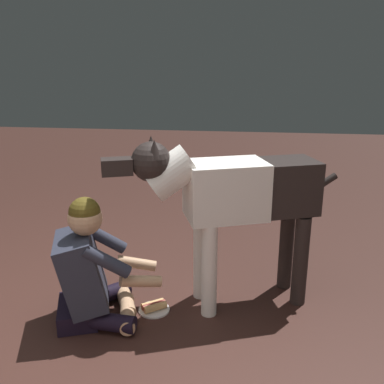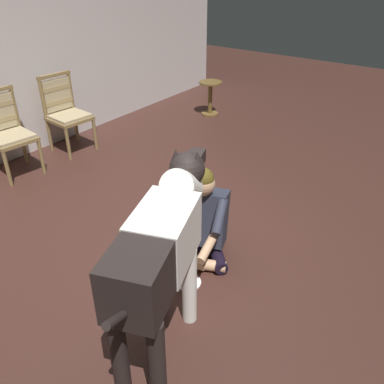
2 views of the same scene
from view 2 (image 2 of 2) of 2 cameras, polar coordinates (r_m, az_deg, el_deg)
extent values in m
plane|color=#3C211B|center=(3.84, -3.01, -6.15)|extent=(15.54, 15.54, 0.00)
cylinder|color=olive|center=(5.13, -20.28, 4.60)|extent=(0.04, 0.04, 0.42)
cylinder|color=olive|center=(4.98, -24.39, 2.95)|extent=(0.04, 0.04, 0.42)
cylinder|color=olive|center=(5.48, -22.42, 5.81)|extent=(0.04, 0.04, 0.42)
cube|color=olive|center=(5.14, -23.88, 6.74)|extent=(0.51, 0.51, 0.04)
cube|color=tan|center=(5.13, -23.96, 7.13)|extent=(0.47, 0.47, 0.04)
cylinder|color=olive|center=(5.30, -23.50, 10.80)|extent=(0.04, 0.04, 0.52)
cube|color=#A18758|center=(5.26, -25.29, 9.09)|extent=(0.39, 0.10, 0.06)
cylinder|color=olive|center=(5.59, -13.40, 7.81)|extent=(0.04, 0.04, 0.42)
cylinder|color=olive|center=(5.38, -16.92, 6.40)|extent=(0.04, 0.04, 0.42)
cylinder|color=olive|center=(5.91, -15.87, 8.74)|extent=(0.04, 0.04, 0.42)
cylinder|color=olive|center=(5.71, -19.27, 7.42)|extent=(0.04, 0.04, 0.42)
cube|color=olive|center=(5.56, -16.72, 9.80)|extent=(0.50, 0.50, 0.04)
cube|color=tan|center=(5.55, -16.77, 10.17)|extent=(0.46, 0.46, 0.04)
cylinder|color=olive|center=(5.75, -16.60, 13.44)|extent=(0.04, 0.04, 0.52)
cylinder|color=olive|center=(5.55, -20.17, 12.25)|extent=(0.04, 0.04, 0.52)
cube|color=olive|center=(5.58, -18.77, 15.20)|extent=(0.46, 0.08, 0.04)
cube|color=tan|center=(5.65, -18.34, 12.76)|extent=(0.38, 0.08, 0.40)
cube|color=#A18758|center=(5.63, -18.49, 13.62)|extent=(0.39, 0.09, 0.06)
cube|color=#A18758|center=(5.68, -18.19, 11.91)|extent=(0.39, 0.09, 0.06)
cube|color=black|center=(3.68, 1.67, -6.80)|extent=(0.34, 0.40, 0.12)
cylinder|color=black|center=(3.53, 3.47, -8.66)|extent=(0.36, 0.36, 0.11)
cylinder|color=tan|center=(3.43, 1.73, -10.07)|extent=(0.23, 0.37, 0.09)
cylinder|color=black|center=(3.59, -1.40, -7.81)|extent=(0.41, 0.15, 0.11)
cylinder|color=tan|center=(3.46, -1.03, -9.56)|extent=(0.19, 0.37, 0.09)
cube|color=#2A2D3B|center=(3.47, 1.56, -3.39)|extent=(0.42, 0.48, 0.50)
cylinder|color=#2A2D3B|center=(3.24, 3.88, -3.45)|extent=(0.30, 0.17, 0.24)
cylinder|color=tan|center=(3.20, 2.09, -7.94)|extent=(0.28, 0.12, 0.12)
cylinder|color=#2A2D3B|center=(3.32, -2.02, -2.52)|extent=(0.30, 0.17, 0.24)
cylinder|color=tan|center=(3.26, -2.21, -7.18)|extent=(0.27, 0.19, 0.12)
sphere|color=tan|center=(3.25, 1.44, 1.21)|extent=(0.21, 0.21, 0.21)
sphere|color=#524416|center=(3.24, 1.45, 1.78)|extent=(0.19, 0.19, 0.19)
cylinder|color=white|center=(2.92, -4.77, -12.04)|extent=(0.10, 0.10, 0.63)
cylinder|color=white|center=(2.87, -0.37, -12.94)|extent=(0.10, 0.10, 0.63)
cylinder|color=black|center=(2.53, -10.13, -21.31)|extent=(0.10, 0.10, 0.63)
cylinder|color=black|center=(2.47, -4.92, -22.72)|extent=(0.10, 0.10, 0.63)
cube|color=white|center=(2.48, -3.85, -6.03)|extent=(0.58, 0.48, 0.37)
cube|color=black|center=(2.20, -7.26, -11.75)|extent=(0.52, 0.44, 0.35)
cylinder|color=white|center=(2.68, -1.42, 0.58)|extent=(0.42, 0.34, 0.35)
sphere|color=black|center=(2.75, -0.69, 3.19)|extent=(0.25, 0.25, 0.25)
cube|color=black|center=(2.93, 0.47, 4.64)|extent=(0.21, 0.17, 0.10)
cone|color=black|center=(2.72, -2.27, 4.99)|extent=(0.11, 0.11, 0.11)
cone|color=black|center=(2.68, 0.73, 4.62)|extent=(0.11, 0.11, 0.11)
cylinder|color=black|center=(2.08, -9.76, -16.62)|extent=(0.32, 0.15, 0.21)
cylinder|color=white|center=(3.35, -0.54, -12.48)|extent=(0.21, 0.21, 0.01)
cylinder|color=#E5B16E|center=(3.33, -0.16, -12.10)|extent=(0.16, 0.13, 0.05)
cylinder|color=#E5B16E|center=(3.33, -0.92, -12.10)|extent=(0.16, 0.13, 0.05)
cylinder|color=maroon|center=(3.32, -0.54, -12.01)|extent=(0.15, 0.12, 0.04)
cylinder|color=brown|center=(6.72, 2.55, 12.86)|extent=(0.07, 0.07, 0.51)
cylinder|color=brown|center=(6.80, 2.50, 10.91)|extent=(0.27, 0.27, 0.02)
cylinder|color=brown|center=(6.65, 2.60, 15.04)|extent=(0.36, 0.36, 0.02)
camera|label=1|loc=(4.26, -35.91, 16.36)|focal=40.77mm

